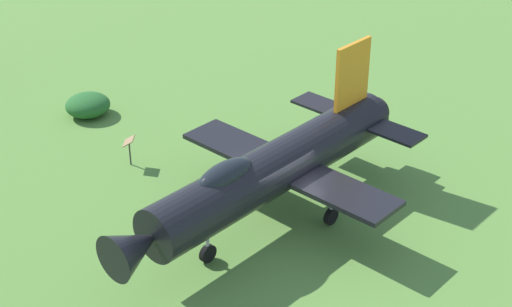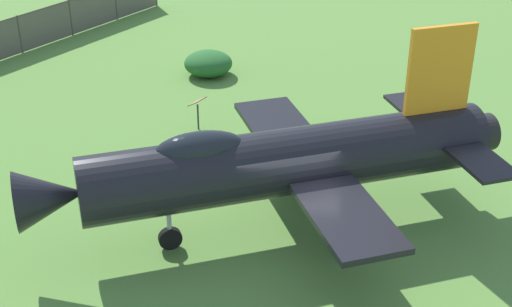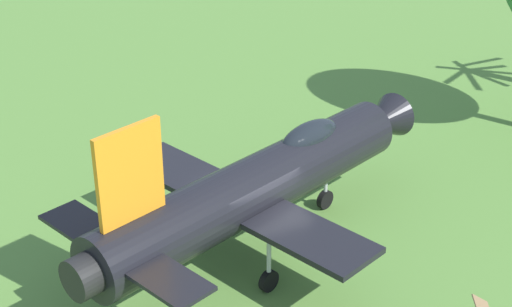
% 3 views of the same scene
% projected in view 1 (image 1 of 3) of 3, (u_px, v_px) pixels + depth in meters
% --- Properties ---
extents(ground_plane, '(200.00, 200.00, 0.00)m').
position_uv_depth(ground_plane, '(275.00, 219.00, 25.71)').
color(ground_plane, '#568438').
extents(display_jet, '(12.16, 8.34, 5.19)m').
position_uv_depth(display_jet, '(268.00, 171.00, 24.45)').
color(display_jet, black).
rests_on(display_jet, ground_plane).
extents(shrub_near_fence, '(1.90, 1.84, 0.96)m').
position_uv_depth(shrub_near_fence, '(88.00, 105.00, 32.32)').
color(shrub_near_fence, '#235B26').
rests_on(shrub_near_fence, ground_plane).
extents(info_plaque, '(0.64, 0.72, 1.14)m').
position_uv_depth(info_plaque, '(129.00, 145.00, 28.48)').
color(info_plaque, '#333333').
rests_on(info_plaque, ground_plane).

